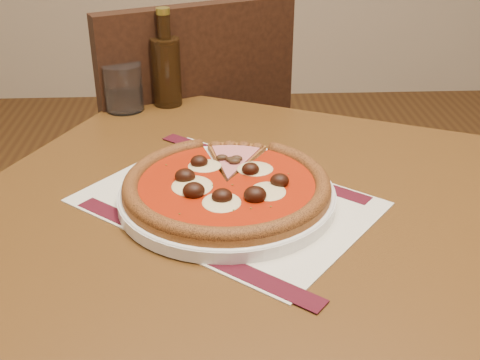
# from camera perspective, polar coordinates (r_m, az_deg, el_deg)

# --- Properties ---
(table) EXTENTS (1.06, 1.06, 0.75)m
(table) POSITION_cam_1_polar(r_m,az_deg,el_deg) (0.93, 0.06, -7.72)
(table) COLOR #563514
(table) RESTS_ON ground
(chair_far) EXTENTS (0.59, 0.59, 0.94)m
(chair_far) POSITION_cam_1_polar(r_m,az_deg,el_deg) (1.50, -5.29, 1.84)
(chair_far) COLOR black
(chair_far) RESTS_ON ground
(placemat) EXTENTS (0.49, 0.47, 0.00)m
(placemat) POSITION_cam_1_polar(r_m,az_deg,el_deg) (0.88, -1.24, -2.11)
(placemat) COLOR silver
(placemat) RESTS_ON table
(plate) EXTENTS (0.32, 0.32, 0.02)m
(plate) POSITION_cam_1_polar(r_m,az_deg,el_deg) (0.88, -1.25, -1.55)
(plate) COLOR white
(plate) RESTS_ON placemat
(pizza) EXTENTS (0.30, 0.30, 0.04)m
(pizza) POSITION_cam_1_polar(r_m,az_deg,el_deg) (0.87, -1.27, -0.42)
(pizza) COLOR #9D5526
(pizza) RESTS_ON plate
(ham_slice) EXTENTS (0.10, 0.14, 0.02)m
(ham_slice) POSITION_cam_1_polar(r_m,az_deg,el_deg) (0.94, -0.18, 1.74)
(ham_slice) COLOR #9D5526
(ham_slice) RESTS_ON plate
(water_glass) EXTENTS (0.10, 0.10, 0.09)m
(water_glass) POSITION_cam_1_polar(r_m,az_deg,el_deg) (1.23, -11.01, 8.61)
(water_glass) COLOR white
(water_glass) RESTS_ON table
(bottle) EXTENTS (0.06, 0.06, 0.20)m
(bottle) POSITION_cam_1_polar(r_m,az_deg,el_deg) (1.24, -7.01, 10.49)
(bottle) COLOR #37210D
(bottle) RESTS_ON table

